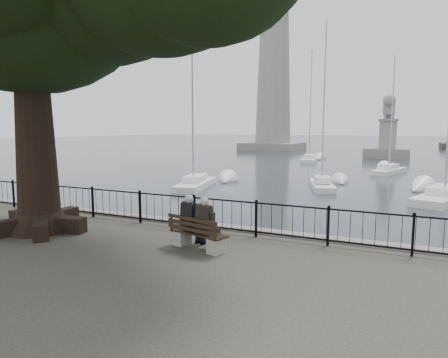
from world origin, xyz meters
The scene contains 12 objects.
harbor centered at (0.00, 3.00, -0.50)m, with size 260.00×260.00×1.20m.
railing centered at (0.00, 2.50, 0.56)m, with size 22.06×0.06×1.00m.
bench centered at (0.04, 0.81, 0.30)m, with size 1.71×0.87×0.87m.
person_left centered at (-0.17, 0.96, 0.63)m, with size 0.50×0.74×1.38m.
person_right centered at (0.33, 0.84, 0.63)m, with size 0.50×0.74×1.38m.
lighthouse centered at (-18.00, 62.00, 11.94)m, with size 10.03×10.03×30.69m.
lion_monument centered at (2.00, 49.94, 1.10)m, with size 5.67×5.67×8.45m.
sailboat_a centered at (-8.34, 15.75, -0.70)m, with size 2.84×5.91×10.02m.
sailboat_b centered at (-0.44, 19.07, -0.66)m, with size 2.64×4.91×11.00m.
sailboat_c centered at (6.65, 17.10, -0.69)m, with size 3.62×6.27×11.08m.
sailboat_f centered at (3.21, 30.54, -0.69)m, with size 2.88×5.49×10.39m.
sailboat_h centered at (-6.08, 39.81, -0.63)m, with size 2.32×5.89×13.16m.
Camera 1 is at (4.83, -7.83, 3.08)m, focal length 32.00 mm.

